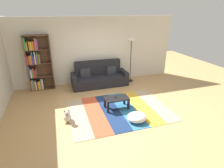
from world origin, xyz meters
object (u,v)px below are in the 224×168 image
Objects in this scene: pouf at (137,117)px; couch at (99,77)px; standing_lamp at (131,45)px; tv_remote at (115,97)px; coffee_table at (117,100)px; dog at (67,116)px; bookshelf at (37,64)px.

couch is at bearing 96.75° from pouf.
standing_lamp is 2.75m from tv_remote.
dog reaches higher than coffee_table.
coffee_table reaches higher than pouf.
bookshelf is (-2.34, 0.28, 0.70)m from couch.
couch reaches higher than dog.
coffee_table is (2.38, -2.34, -0.74)m from bookshelf.
couch is at bearing -177.93° from standing_lamp.
pouf is at bearing -109.53° from standing_lamp.
coffee_table is 0.93m from pouf.
tv_remote is (-0.33, 0.91, 0.26)m from pouf.
tv_remote is at bearing -123.86° from standing_lamp.
coffee_table is 2.82m from standing_lamp.
coffee_table is at bearing -55.17° from tv_remote.
coffee_table is at bearing 10.19° from dog.
couch reaches higher than pouf.
coffee_table is 0.10m from tv_remote.
dog is 1.58m from tv_remote.
tv_remote is (-0.02, 0.06, 0.08)m from coffee_table.
coffee_table is 1.88× the size of dog.
tv_remote is (2.36, -2.28, -0.66)m from bookshelf.
couch is 4.02× the size of pouf.
bookshelf is 1.09× the size of standing_lamp.
bookshelf reaches higher than tv_remote.
bookshelf is at bearing 153.06° from tv_remote.
couch is 1.88m from standing_lamp.
bookshelf is 5.26× the size of dog.
couch is 1.08× the size of bookshelf.
tv_remote is at bearing 109.58° from pouf.
standing_lamp reaches higher than couch.
bookshelf is 3.35m from tv_remote.
bookshelf is 13.95× the size of tv_remote.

